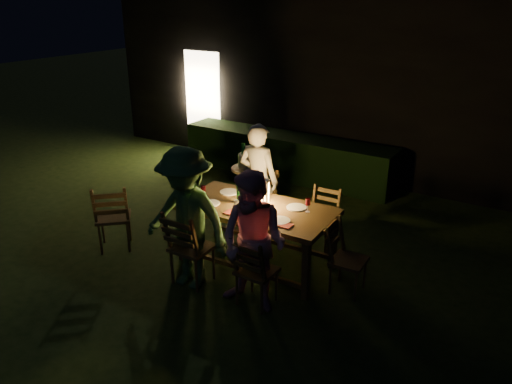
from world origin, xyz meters
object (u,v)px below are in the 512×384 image
Objects in this scene: chair_near_right at (256,282)px; bottle_bucket_b at (252,158)px; person_opp_left at (187,219)px; chair_far_right at (320,232)px; chair_end at (347,271)px; bottle_table at (239,192)px; chair_near_left at (192,260)px; person_opp_right at (253,243)px; person_house_side at (258,180)px; ice_bucket at (248,161)px; dining_table at (256,213)px; chair_far_left at (257,214)px; side_table at (248,172)px; bottle_bucket_a at (243,158)px; lantern at (262,194)px; chair_spare at (115,228)px.

chair_near_right is 2.85× the size of bottle_bucket_b.
chair_far_right is at bearing 57.81° from person_opp_left.
chair_end is 1.63m from bottle_table.
chair_near_left is 0.63× the size of person_opp_right.
person_house_side is at bearing -3.14° from chair_far_right.
chair_far_right is 1.14m from person_house_side.
chair_far_right is at bearing -22.19° from ice_bucket.
chair_near_right is (0.47, -0.75, -0.46)m from dining_table.
side_table is (-0.60, 0.68, 0.32)m from chair_far_left.
bottle_bucket_a is at bearing 124.17° from person_opp_right.
lantern reaches higher than bottle_bucket_b.
bottle_bucket_b reaches higher than chair_spare.
dining_table is 1.96× the size of chair_near_left.
person_house_side reaches higher than lantern.
chair_far_right is 1.97m from person_opp_left.
bottle_table is 0.88× the size of bottle_bucket_a.
chair_near_right is 2.74m from ice_bucket.
bottle_table reaches higher than bottle_bucket_a.
chair_spare is at bearing 178.56° from chair_near_right.
person_opp_right reaches higher than side_table.
chair_near_left is 1.67m from person_house_side.
person_opp_right is (0.48, -0.81, 0.07)m from dining_table.
chair_near_right is at bearing -54.75° from side_table.
person_house_side is 5.13× the size of bottle_bucket_a.
chair_far_left is 1.03m from bottle_table.
bottle_bucket_b is (-1.50, 2.28, 0.06)m from person_opp_right.
ice_bucket is (-1.60, 0.65, 0.54)m from chair_far_right.
chair_end is at bearing -31.25° from ice_bucket.
chair_near_right is 1.24m from bottle_table.
chair_far_right is 1.00× the size of chair_end.
person_opp_left reaches higher than side_table.
chair_near_right is 2.75m from bottle_bucket_b.
chair_near_left is at bearing 89.99° from person_house_side.
dining_table is 1.05m from chair_far_right.
person_house_side is (-0.00, 0.05, 0.52)m from chair_far_left.
dining_table is 0.94m from person_house_side.
dining_table is 0.33m from bottle_table.
person_house_side is (-1.00, 0.02, 0.55)m from chair_far_right.
chair_end is at bearing 25.02° from chair_near_left.
person_opp_right is at bearing -47.67° from bottle_table.
person_opp_left is at bearing 180.00° from person_opp_right.
chair_far_right is 1.81m from ice_bucket.
chair_near_left is 1.03× the size of chair_far_left.
chair_far_left is 1.69m from person_opp_left.
person_opp_left reaches higher than chair_spare.
lantern is 1.09× the size of bottle_bucket_b.
person_house_side is (-1.71, 0.77, 0.55)m from chair_end.
chair_end is at bearing -32.53° from bottle_bucket_b.
chair_near_left is at bearing -66.40° from chair_end.
chair_near_left is 1.13× the size of chair_far_right.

